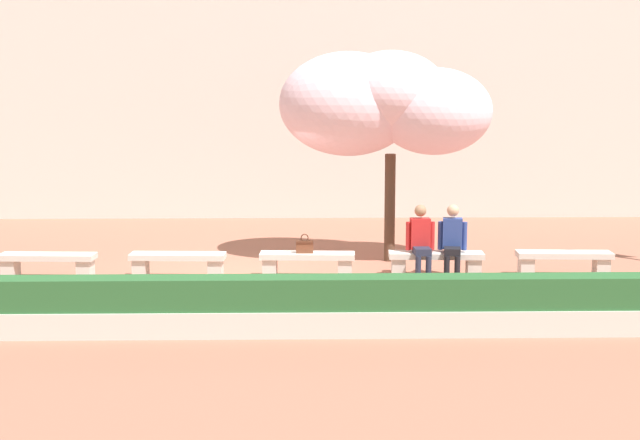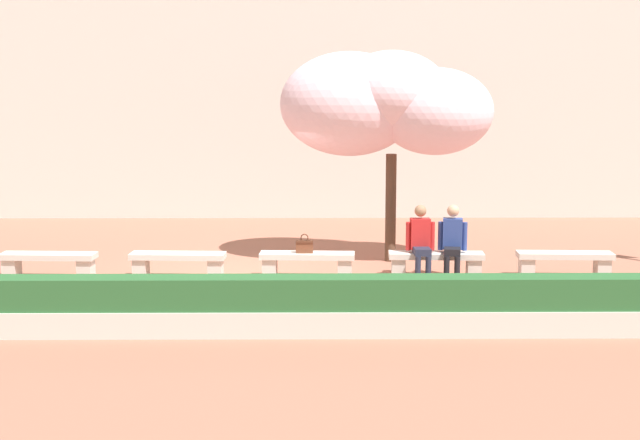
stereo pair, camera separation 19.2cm
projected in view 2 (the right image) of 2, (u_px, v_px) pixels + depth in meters
The scene contains 12 objects.
ground_plane at pixel (243, 278), 15.65m from camera, with size 100.00×100.00×0.00m, color #9E604C.
building_facade at pixel (267, 57), 24.01m from camera, with size 28.00×4.00×8.21m, color beige.
stone_bench_near_west at pixel (48, 262), 15.58m from camera, with size 1.68×0.51×0.45m.
stone_bench_center at pixel (178, 261), 15.60m from camera, with size 1.68×0.51×0.45m.
stone_bench_near_east at pixel (307, 261), 15.62m from camera, with size 1.68×0.51×0.45m.
stone_bench_east_end at pixel (436, 261), 15.64m from camera, with size 1.68×0.51×0.45m.
stone_bench_far_east at pixel (565, 261), 15.66m from camera, with size 1.68×0.51×0.45m.
person_seated_left at pixel (421, 239), 15.52m from camera, with size 0.51×0.69×1.29m.
person_seated_right at pixel (453, 239), 15.53m from camera, with size 0.50×0.72×1.29m.
handbag at pixel (304, 246), 15.57m from camera, with size 0.30×0.15×0.34m.
cherry_tree_main at pixel (383, 103), 16.75m from camera, with size 4.00×2.46×4.00m.
planter_hedge_foreground at pixel (222, 307), 12.07m from camera, with size 17.38×0.50×0.80m.
Camera 2 is at (1.22, -15.33, 3.37)m, focal length 50.00 mm.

